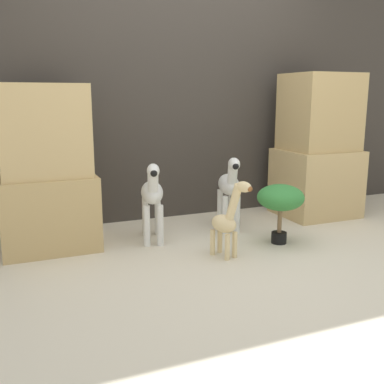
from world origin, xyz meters
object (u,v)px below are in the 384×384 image
object	(u,v)px
giraffe_figurine	(227,220)
potted_palm_front	(281,199)
zebra_right	(229,187)
zebra_left	(152,195)

from	to	relation	value
giraffe_figurine	potted_palm_front	bearing A→B (deg)	13.87
zebra_right	giraffe_figurine	bearing A→B (deg)	-118.18
zebra_left	potted_palm_front	bearing A→B (deg)	-24.78
zebra_right	giraffe_figurine	size ratio (longest dim) A/B	1.14
potted_palm_front	zebra_left	bearing A→B (deg)	155.22
giraffe_figurine	potted_palm_front	distance (m)	0.55
zebra_right	potted_palm_front	xyz separation A→B (m)	(0.20, -0.49, -0.03)
potted_palm_front	zebra_right	bearing A→B (deg)	112.72
giraffe_figurine	potted_palm_front	world-z (taller)	giraffe_figurine
zebra_right	zebra_left	bearing A→B (deg)	-175.24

